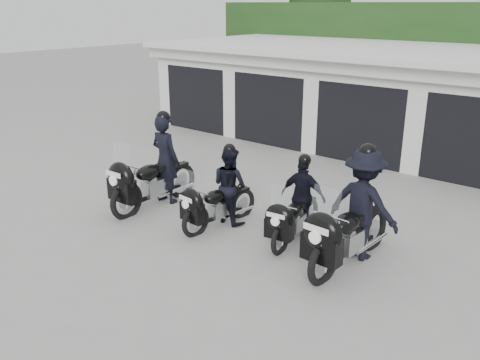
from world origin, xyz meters
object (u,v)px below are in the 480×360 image
Objects in this scene: police_bike_a at (154,169)px; police_bike_c at (299,203)px; police_bike_d at (357,212)px; police_bike_b at (224,191)px.

police_bike_a is 3.41m from police_bike_c.
police_bike_d is at bearing 4.80° from police_bike_a.
police_bike_a is at bearing -176.98° from police_bike_c.
police_bike_a is at bearing -171.18° from police_bike_d.
police_bike_a and police_bike_d have the same top height.
police_bike_d is (1.26, -0.17, 0.20)m from police_bike_c.
police_bike_a is 1.28× the size of police_bike_c.
police_bike_b is at bearing -171.79° from police_bike_c.
police_bike_c is (3.35, 0.62, -0.14)m from police_bike_a.
police_bike_d reaches higher than police_bike_b.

